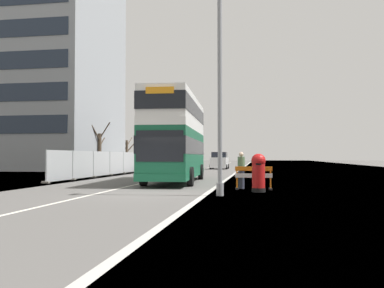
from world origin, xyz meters
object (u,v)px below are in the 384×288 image
roadworks_barrier (254,175)px  car_oncoming_near (161,161)px  pedestrian_at_kerb (241,170)px  red_pillar_postbox (258,171)px  double_decker_bus (176,138)px  car_receding_mid (220,161)px  lamppost_foreground (220,93)px

roadworks_barrier → car_oncoming_near: 23.45m
pedestrian_at_kerb → red_pillar_postbox: bearing=-64.4°
double_decker_bus → car_oncoming_near: double_decker_bus is taller
red_pillar_postbox → car_receding_mid: bearing=98.4°
double_decker_bus → pedestrian_at_kerb: (4.07, -4.43, -1.79)m
double_decker_bus → lamppost_foreground: bearing=-67.3°
double_decker_bus → red_pillar_postbox: bearing=-51.5°
car_oncoming_near → red_pillar_postbox: bearing=-66.7°
car_receding_mid → pedestrian_at_kerb: (3.90, -30.14, -0.09)m
car_oncoming_near → car_receding_mid: bearing=61.2°
double_decker_bus → car_oncoming_near: size_ratio=2.80×
lamppost_foreground → car_oncoming_near: 26.17m
double_decker_bus → roadworks_barrier: 7.03m
roadworks_barrier → car_oncoming_near: size_ratio=0.44×
car_receding_mid → pedestrian_at_kerb: 30.39m
red_pillar_postbox → car_receding_mid: (-4.72, 31.83, 0.06)m
double_decker_bus → car_oncoming_near: bearing=106.4°
red_pillar_postbox → car_oncoming_near: size_ratio=0.42×
pedestrian_at_kerb → double_decker_bus: bearing=132.6°
lamppost_foreground → pedestrian_at_kerb: 4.88m
pedestrian_at_kerb → car_oncoming_near: bearing=113.1°
red_pillar_postbox → car_oncoming_near: (-9.76, 22.68, 0.17)m
double_decker_bus → car_receding_mid: bearing=89.6°
car_receding_mid → car_oncoming_near: bearing=-118.8°
car_receding_mid → double_decker_bus: bearing=-90.4°
lamppost_foreground → pedestrian_at_kerb: size_ratio=4.88×
roadworks_barrier → pedestrian_at_kerb: bearing=143.3°
car_oncoming_near → double_decker_bus: bearing=-73.6°
roadworks_barrier → car_receding_mid: 30.91m
double_decker_bus → lamppost_foreground: 8.89m
roadworks_barrier → car_oncoming_near: (-9.54, 21.42, 0.41)m
roadworks_barrier → car_receding_mid: size_ratio=0.39×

